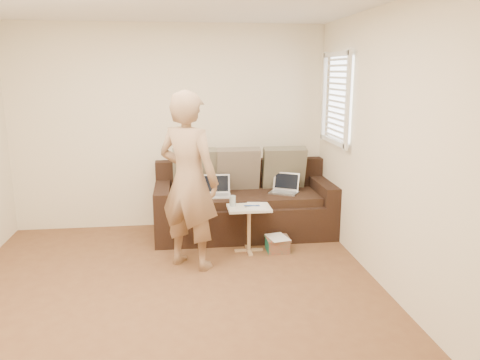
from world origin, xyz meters
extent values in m
plane|color=brown|center=(0.00, 0.00, 0.00)|extent=(4.50, 4.50, 0.00)
plane|color=beige|center=(0.00, 2.25, 1.30)|extent=(4.00, 0.00, 4.00)
plane|color=beige|center=(0.00, -2.25, 1.30)|extent=(4.00, 0.00, 4.00)
plane|color=beige|center=(2.00, 0.00, 1.30)|extent=(0.00, 4.50, 4.50)
imported|color=#8F6E4E|center=(0.20, 0.83, 0.92)|extent=(0.81, 0.75, 1.84)
camera|label=1|loc=(0.12, -3.86, 2.00)|focal=35.17mm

